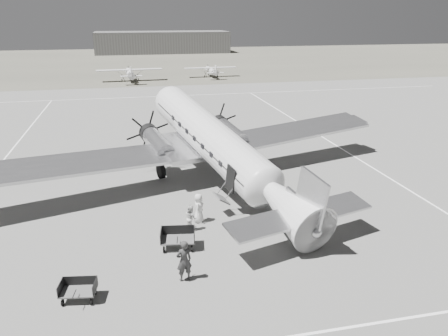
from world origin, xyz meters
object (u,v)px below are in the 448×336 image
at_px(hangar_main, 162,42).
at_px(passenger, 199,208).
at_px(dc3_airliner, 218,147).
at_px(ground_crew, 184,261).
at_px(baggage_cart_far, 78,291).
at_px(light_plane_left, 130,75).
at_px(light_plane_right, 211,72).
at_px(ramp_agent, 191,218).
at_px(baggage_cart_near, 178,239).

height_order(hangar_main, passenger, hangar_main).
bearing_deg(dc3_airliner, passenger, -129.88).
distance_m(ground_crew, passenger, 6.14).
relative_size(dc3_airliner, ground_crew, 15.43).
xyz_separation_m(baggage_cart_far, ground_crew, (4.73, 0.52, 0.58)).
relative_size(hangar_main, light_plane_left, 3.45).
distance_m(light_plane_right, ground_crew, 70.10).
bearing_deg(light_plane_right, passenger, -103.16).
xyz_separation_m(baggage_cart_far, ramp_agent, (5.78, 5.47, 0.32)).
bearing_deg(light_plane_left, baggage_cart_near, -91.44).
xyz_separation_m(ramp_agent, passenger, (0.62, 0.96, 0.13)).
xyz_separation_m(light_plane_right, ramp_agent, (-13.46, -63.63, -0.31)).
relative_size(light_plane_left, baggage_cart_far, 7.53).
xyz_separation_m(baggage_cart_near, ramp_agent, (0.99, 1.90, 0.23)).
bearing_deg(dc3_airliner, ramp_agent, -131.41).
bearing_deg(hangar_main, light_plane_left, -100.30).
xyz_separation_m(baggage_cart_near, passenger, (1.60, 2.86, 0.36)).
bearing_deg(passenger, hangar_main, 19.26).
bearing_deg(light_plane_right, baggage_cart_far, -107.14).
xyz_separation_m(baggage_cart_near, ground_crew, (-0.06, -3.05, 0.49)).
bearing_deg(hangar_main, baggage_cart_near, -94.57).
bearing_deg(ramp_agent, light_plane_right, -24.74).
relative_size(dc3_airliner, baggage_cart_near, 16.62).
height_order(light_plane_left, baggage_cart_near, light_plane_left).
height_order(dc3_airliner, light_plane_right, dc3_airliner).
xyz_separation_m(light_plane_left, passenger, (2.99, -60.23, -0.36)).
bearing_deg(hangar_main, ground_crew, -94.49).
bearing_deg(ramp_agent, baggage_cart_far, 120.63).
relative_size(baggage_cart_far, ground_crew, 0.78).
distance_m(light_plane_left, ramp_agent, 61.24).
bearing_deg(ground_crew, ramp_agent, -114.77).
bearing_deg(light_plane_left, light_plane_right, 6.05).
bearing_deg(hangar_main, ramp_agent, -94.18).
bearing_deg(ramp_agent, light_plane_left, -10.57).
height_order(baggage_cart_near, passenger, passenger).
xyz_separation_m(ground_crew, ramp_agent, (1.05, 4.95, -0.26)).
bearing_deg(light_plane_right, baggage_cart_near, -104.01).
distance_m(light_plane_right, baggage_cart_far, 71.73).
relative_size(light_plane_left, baggage_cart_near, 6.34).
height_order(hangar_main, baggage_cart_near, hangar_main).
height_order(hangar_main, ground_crew, hangar_main).
xyz_separation_m(light_plane_right, baggage_cart_far, (-19.24, -69.10, -0.63)).
relative_size(baggage_cart_near, ramp_agent, 1.24).
height_order(baggage_cart_near, ground_crew, ground_crew).
bearing_deg(ground_crew, dc3_airliner, -122.30).
relative_size(ground_crew, ramp_agent, 1.34).
relative_size(hangar_main, ramp_agent, 27.17).
xyz_separation_m(hangar_main, light_plane_right, (4.37, -60.67, -2.21)).
distance_m(light_plane_right, baggage_cart_near, 67.11).
relative_size(baggage_cart_far, passenger, 0.89).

